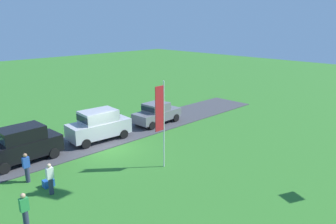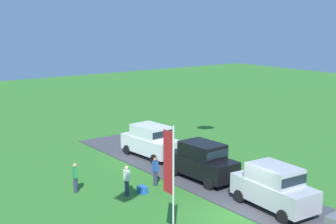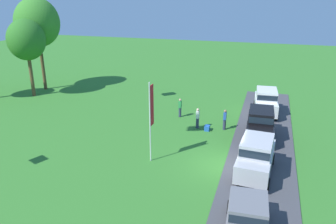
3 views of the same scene
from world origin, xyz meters
name	(u,v)px [view 3 (image 3 of 3)]	position (x,y,z in m)	size (l,w,h in m)	color
ground_plane	(222,165)	(0.00, 0.00, 0.00)	(120.00, 120.00, 0.00)	#337528
pavement_strip	(260,171)	(0.00, -2.36, 0.03)	(36.00, 4.40, 0.06)	#424247
car_sedan_mid_row	(248,217)	(-6.27, -2.05, 1.04)	(4.50, 2.16, 1.84)	slate
car_suv_by_flagpole	(256,155)	(-0.45, -2.07, 1.30)	(4.72, 2.30, 2.28)	#B7B7BC
car_suv_near_entrance	(261,123)	(5.15, -2.07, 1.30)	(4.66, 2.18, 2.28)	black
car_suv_far_end	(266,101)	(10.95, -2.29, 1.30)	(4.72, 2.31, 2.28)	white
person_watching_sky	(198,118)	(5.72, 2.92, 0.88)	(0.36, 0.24, 1.71)	#2D334C
person_on_lawn	(225,120)	(6.07, 0.74, 0.88)	(0.36, 0.24, 1.71)	#2D334C
person_beside_suv	(180,108)	(7.84, 5.00, 0.88)	(0.36, 0.24, 1.71)	#2D334C
tree_lone_near	(26,40)	(9.39, 22.00, 6.00)	(3.87, 3.87, 8.16)	brown
tree_right_of_center	(37,23)	(12.07, 22.52, 7.53)	(4.84, 4.84, 10.21)	brown
flag_banner	(151,111)	(-0.52, 4.62, 3.41)	(0.71, 0.08, 5.38)	silver
cooler_box	(207,128)	(5.48, 2.05, 0.20)	(0.56, 0.40, 0.40)	blue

